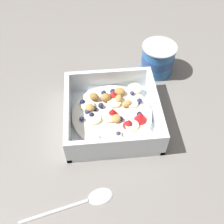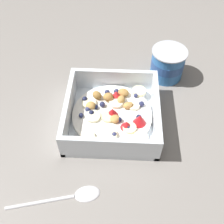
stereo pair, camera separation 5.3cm
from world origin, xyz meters
The scene contains 4 objects.
ground_plane centered at (0.00, 0.00, 0.00)m, with size 2.40×2.40×0.00m, color gray.
fruit_bowl centered at (-0.01, -0.01, 0.02)m, with size 0.20×0.20×0.06m.
spoon centered at (0.17, -0.07, 0.00)m, with size 0.06×0.17×0.01m.
yogurt_cup centered at (-0.17, 0.12, 0.04)m, with size 0.09×0.09×0.08m.
Camera 1 is at (0.36, -0.04, 0.49)m, focal length 43.57 mm.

